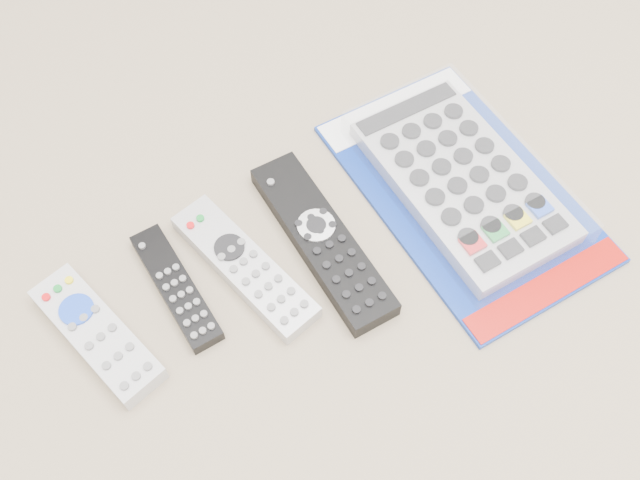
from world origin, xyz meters
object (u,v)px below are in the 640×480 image
remote_silver_dvd (245,267)px  remote_slim_black (176,287)px  remote_small_grey (97,334)px  jumbo_remote_packaged (463,180)px  remote_large_black (322,240)px

remote_silver_dvd → remote_slim_black: bearing=155.8°
remote_silver_dvd → remote_small_grey: bearing=165.7°
jumbo_remote_packaged → remote_slim_black: bearing=172.5°
remote_silver_dvd → jumbo_remote_packaged: size_ratio=0.58×
remote_silver_dvd → remote_large_black: (0.09, -0.02, 0.00)m
remote_small_grey → remote_large_black: size_ratio=0.74×
remote_slim_black → remote_large_black: 0.17m
jumbo_remote_packaged → remote_large_black: bearing=175.0°
remote_small_grey → remote_silver_dvd: (0.17, -0.01, -0.00)m
remote_slim_black → jumbo_remote_packaged: size_ratio=0.45×
jumbo_remote_packaged → remote_small_grey: bearing=175.4°
remote_silver_dvd → remote_large_black: bearing=-21.4°
remote_large_black → remote_small_grey: bearing=175.9°
remote_slim_black → remote_silver_dvd: bearing=-13.5°
remote_small_grey → jumbo_remote_packaged: jumbo_remote_packaged is taller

